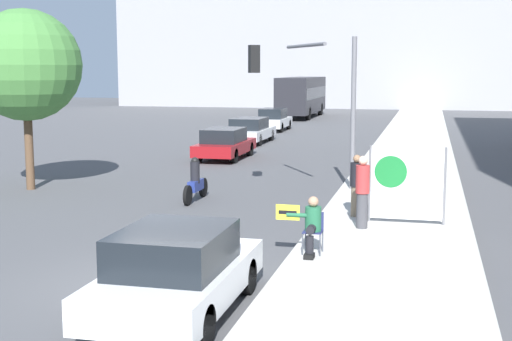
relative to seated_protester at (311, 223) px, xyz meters
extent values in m
plane|color=#4F4F51|center=(-2.56, -2.48, -0.78)|extent=(160.00, 160.00, 0.00)
cube|color=beige|center=(1.51, 12.52, -0.72)|extent=(3.91, 90.00, 0.13)
cylinder|color=#474C56|center=(-0.16, -0.13, -0.43)|extent=(0.03, 0.03, 0.46)
cylinder|color=#474C56|center=(0.21, -0.13, -0.43)|extent=(0.03, 0.03, 0.46)
cylinder|color=#474C56|center=(-0.16, 0.24, -0.43)|extent=(0.03, 0.03, 0.46)
cylinder|color=#474C56|center=(0.21, 0.24, -0.43)|extent=(0.03, 0.03, 0.46)
cube|color=navy|center=(0.02, 0.06, -0.19)|extent=(0.40, 0.40, 0.02)
cube|color=navy|center=(0.02, 0.25, 0.01)|extent=(0.40, 0.02, 0.38)
cylinder|color=black|center=(0.02, -0.10, -0.09)|extent=(0.18, 0.42, 0.18)
cylinder|color=black|center=(0.02, -0.31, -0.43)|extent=(0.16, 0.16, 0.46)
cube|color=black|center=(0.02, -0.37, -0.61)|extent=(0.20, 0.28, 0.10)
cylinder|color=#236642|center=(0.02, 0.09, 0.08)|extent=(0.34, 0.34, 0.52)
sphere|color=tan|center=(0.02, 0.09, 0.45)|extent=(0.22, 0.22, 0.22)
cylinder|color=#236642|center=(-0.30, 0.01, 0.16)|extent=(0.45, 0.09, 0.09)
cube|color=yellow|center=(-0.51, 0.01, 0.21)|extent=(0.51, 0.02, 0.33)
cube|color=black|center=(-0.51, -0.01, 0.21)|extent=(0.39, 0.01, 0.08)
cylinder|color=#424247|center=(0.81, 2.74, -0.22)|extent=(0.28, 0.28, 0.87)
cylinder|color=#B23333|center=(0.81, 2.74, 0.55)|extent=(0.34, 0.34, 0.69)
sphere|color=beige|center=(0.81, 2.74, 1.01)|extent=(0.23, 0.23, 0.23)
cylinder|color=#756651|center=(0.52, 4.13, -0.26)|extent=(0.28, 0.28, 0.80)
cylinder|color=black|center=(0.52, 4.13, 0.46)|extent=(0.34, 0.34, 0.63)
sphere|color=#936B4C|center=(0.52, 4.13, 0.88)|extent=(0.21, 0.21, 0.21)
cylinder|color=slate|center=(0.92, 3.56, 0.32)|extent=(0.06, 0.06, 1.95)
cylinder|color=slate|center=(2.75, 3.56, 0.32)|extent=(0.06, 0.06, 1.95)
cube|color=white|center=(1.84, 3.56, 0.37)|extent=(1.84, 0.02, 1.85)
cylinder|color=#197A33|center=(1.43, 3.54, 0.65)|extent=(0.81, 0.01, 0.81)
cylinder|color=slate|center=(-0.05, 8.51, 1.79)|extent=(0.16, 0.16, 4.88)
cylinder|color=slate|center=(-1.49, 7.69, 3.93)|extent=(1.75, 2.93, 0.11)
cube|color=black|center=(-2.93, 6.86, 3.51)|extent=(0.41, 0.41, 0.84)
sphere|color=green|center=(-2.93, 6.86, 3.23)|extent=(0.18, 0.18, 0.18)
cube|color=white|center=(-1.59, -3.80, -0.24)|extent=(1.90, 4.12, 0.54)
cube|color=black|center=(-1.59, -3.97, 0.35)|extent=(1.63, 2.14, 0.64)
cylinder|color=black|center=(-2.43, -2.52, -0.46)|extent=(0.22, 0.64, 0.64)
cylinder|color=black|center=(-0.75, -2.52, -0.46)|extent=(0.22, 0.64, 0.64)
cylinder|color=black|center=(-2.43, -5.08, -0.46)|extent=(0.22, 0.64, 0.64)
cylinder|color=black|center=(-0.75, -5.08, -0.46)|extent=(0.22, 0.64, 0.64)
cube|color=maroon|center=(-6.51, 15.94, -0.26)|extent=(1.80, 4.40, 0.50)
cube|color=black|center=(-6.51, 15.77, 0.29)|extent=(1.55, 2.29, 0.61)
cylinder|color=black|center=(-7.30, 17.31, -0.46)|extent=(0.22, 0.64, 0.64)
cylinder|color=black|center=(-5.72, 17.31, -0.46)|extent=(0.22, 0.64, 0.64)
cylinder|color=black|center=(-7.30, 14.58, -0.46)|extent=(0.22, 0.64, 0.64)
cylinder|color=black|center=(-5.72, 14.58, -0.46)|extent=(0.22, 0.64, 0.64)
cube|color=white|center=(-7.12, 22.93, -0.26)|extent=(1.90, 4.71, 0.50)
cube|color=black|center=(-7.12, 22.74, 0.29)|extent=(1.63, 2.45, 0.61)
cylinder|color=black|center=(-7.96, 24.39, -0.46)|extent=(0.22, 0.64, 0.64)
cylinder|color=black|center=(-6.28, 24.39, -0.46)|extent=(0.22, 0.64, 0.64)
cylinder|color=black|center=(-7.96, 21.47, -0.46)|extent=(0.22, 0.64, 0.64)
cylinder|color=black|center=(-6.28, 21.47, -0.46)|extent=(0.22, 0.64, 0.64)
cube|color=white|center=(-7.54, 30.83, -0.24)|extent=(1.72, 4.12, 0.54)
cube|color=black|center=(-7.54, 30.67, 0.35)|extent=(1.48, 2.14, 0.64)
cylinder|color=black|center=(-8.29, 32.11, -0.46)|extent=(0.22, 0.64, 0.64)
cylinder|color=black|center=(-6.79, 32.11, -0.46)|extent=(0.22, 0.64, 0.64)
cylinder|color=black|center=(-8.29, 29.56, -0.46)|extent=(0.22, 0.64, 0.64)
cylinder|color=black|center=(-6.79, 29.56, -0.46)|extent=(0.22, 0.64, 0.64)
cube|color=#232328|center=(-8.03, 43.97, 1.09)|extent=(2.50, 10.30, 2.86)
cube|color=black|center=(-8.03, 43.97, 1.27)|extent=(2.52, 9.79, 0.93)
cylinder|color=black|center=(-9.13, 47.17, -0.26)|extent=(0.30, 1.04, 1.04)
cylinder|color=black|center=(-6.93, 47.17, -0.26)|extent=(0.30, 1.04, 1.04)
cylinder|color=black|center=(-9.13, 40.78, -0.26)|extent=(0.30, 1.04, 1.04)
cylinder|color=black|center=(-6.93, 40.78, -0.26)|extent=(0.30, 1.04, 1.04)
cube|color=navy|center=(-4.51, 5.85, -0.30)|extent=(0.24, 0.90, 0.32)
cylinder|color=black|center=(-4.51, 5.80, 0.11)|extent=(0.28, 0.28, 0.65)
sphere|color=black|center=(-4.51, 5.80, 0.45)|extent=(0.24, 0.24, 0.24)
cylinder|color=black|center=(-4.51, 6.60, -0.48)|extent=(0.10, 0.60, 0.60)
cylinder|color=black|center=(-4.51, 5.10, -0.48)|extent=(0.10, 0.60, 0.60)
cylinder|color=brown|center=(-10.55, 6.56, 0.64)|extent=(0.28, 0.28, 2.84)
sphere|color=#47843D|center=(-10.55, 6.56, 3.33)|extent=(3.65, 3.65, 3.65)
camera|label=1|loc=(2.33, -14.46, 3.21)|focal=50.00mm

